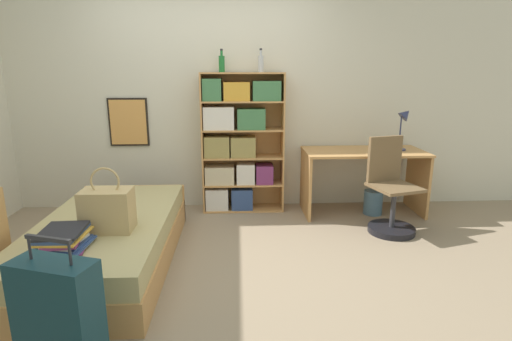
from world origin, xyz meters
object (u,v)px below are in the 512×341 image
(bottle_green, at_px, (222,63))
(desk, at_px, (363,169))
(waste_bin, at_px, (373,202))
(bottle_brown, at_px, (261,63))
(suitcase, at_px, (59,324))
(book_stack_on_bed, at_px, (64,239))
(desk_lamp, at_px, (404,121))
(bookcase, at_px, (237,143))
(handbag, at_px, (108,209))
(bed, at_px, (108,241))
(desk_chair, at_px, (390,201))

(bottle_green, distance_m, desk, 1.96)
(desk, relative_size, waste_bin, 4.87)
(bottle_brown, height_order, waste_bin, bottle_brown)
(suitcase, distance_m, waste_bin, 3.44)
(book_stack_on_bed, height_order, desk_lamp, desk_lamp)
(desk, bearing_deg, suitcase, -132.83)
(bottle_brown, xyz_separation_m, waste_bin, (1.27, -0.25, -1.53))
(bookcase, distance_m, desk, 1.45)
(book_stack_on_bed, height_order, suitcase, suitcase)
(bottle_brown, bearing_deg, suitcase, -113.55)
(handbag, bearing_deg, suitcase, -85.92)
(handbag, xyz_separation_m, book_stack_on_bed, (-0.20, -0.33, -0.09))
(bed, bearing_deg, handbag, -67.06)
(bookcase, xyz_separation_m, desk, (1.41, -0.17, -0.28))
(bed, distance_m, desk_chair, 2.69)
(desk_chair, height_order, waste_bin, desk_chair)
(bottle_brown, height_order, desk, bottle_brown)
(suitcase, bearing_deg, book_stack_on_bed, 110.02)
(suitcase, bearing_deg, bed, 97.97)
(book_stack_on_bed, bearing_deg, bottle_brown, 53.25)
(desk_lamp, bearing_deg, bottle_green, 174.25)
(bed, distance_m, desk_lamp, 3.26)
(bottle_brown, bearing_deg, handbag, -127.96)
(suitcase, height_order, desk, suitcase)
(suitcase, xyz_separation_m, desk, (2.31, 2.49, 0.17))
(desk_chair, bearing_deg, bed, -167.26)
(desk_lamp, bearing_deg, bookcase, 174.99)
(book_stack_on_bed, xyz_separation_m, desk_chair, (2.70, 1.19, -0.17))
(book_stack_on_bed, distance_m, bottle_brown, 2.68)
(bottle_brown, bearing_deg, desk, -9.13)
(handbag, relative_size, desk_lamp, 1.02)
(handbag, relative_size, waste_bin, 1.81)
(handbag, distance_m, book_stack_on_bed, 0.40)
(handbag, relative_size, desk_chair, 0.52)
(suitcase, xyz_separation_m, bottle_green, (0.74, 2.70, 1.32))
(suitcase, bearing_deg, desk_chair, 38.55)
(desk, bearing_deg, bottle_brown, 170.87)
(handbag, distance_m, bookcase, 1.87)
(bookcase, height_order, bottle_green, bottle_green)
(book_stack_on_bed, bearing_deg, desk_lamp, 30.15)
(bottle_brown, relative_size, waste_bin, 0.92)
(desk_lamp, xyz_separation_m, desk_chair, (-0.31, -0.56, -0.74))
(handbag, bearing_deg, desk_lamp, 26.69)
(waste_bin, bearing_deg, book_stack_on_bed, -148.15)
(bed, xyz_separation_m, bottle_brown, (1.35, 1.33, 1.46))
(desk, bearing_deg, bookcase, 173.27)
(handbag, height_order, bookcase, bookcase)
(desk, bearing_deg, waste_bin, -27.44)
(suitcase, relative_size, bookcase, 0.52)
(bed, distance_m, bookcase, 1.81)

